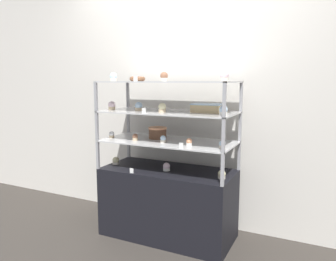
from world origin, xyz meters
TOP-DOWN VIEW (x-y plane):
  - ground_plane at (0.00, 0.00)m, footprint 20.00×20.00m
  - back_wall at (0.00, 0.41)m, footprint 8.00×0.05m
  - display_base at (0.00, 0.00)m, footprint 1.18×0.54m
  - display_riser_lower at (0.00, 0.00)m, footprint 1.18×0.54m
  - display_riser_middle at (0.00, 0.00)m, footprint 1.18×0.54m
  - display_riser_upper at (0.00, 0.00)m, footprint 1.18×0.54m
  - layer_cake_centerpiece at (-0.14, 0.06)m, footprint 0.17×0.17m
  - sheet_cake_frosted at (0.34, 0.07)m, footprint 0.25×0.17m
  - cupcake_0 at (-0.53, -0.06)m, footprint 0.06×0.06m
  - cupcake_1 at (0.01, -0.05)m, footprint 0.06×0.06m
  - cupcake_2 at (0.52, -0.07)m, footprint 0.06×0.06m
  - price_tag_0 at (-0.23, -0.25)m, footprint 0.04×0.00m
  - cupcake_3 at (-0.54, -0.09)m, footprint 0.05×0.05m
  - cupcake_4 at (-0.27, -0.12)m, footprint 0.05×0.05m
  - cupcake_5 at (-0.00, -0.10)m, footprint 0.05×0.05m
  - cupcake_6 at (0.25, -0.13)m, footprint 0.05×0.05m
  - cupcake_7 at (0.53, -0.11)m, footprint 0.05×0.05m
  - price_tag_1 at (0.23, -0.25)m, footprint 0.04×0.00m
  - cupcake_8 at (-0.53, -0.08)m, footprint 0.07×0.07m
  - cupcake_9 at (-0.26, -0.06)m, footprint 0.07×0.07m
  - cupcake_10 at (-0.01, -0.10)m, footprint 0.07×0.07m
  - cupcake_11 at (0.53, -0.11)m, footprint 0.07×0.07m
  - price_tag_2 at (-0.10, -0.25)m, footprint 0.04×0.00m
  - cupcake_12 at (-0.52, -0.07)m, footprint 0.07×0.07m
  - cupcake_13 at (0.01, -0.11)m, footprint 0.07×0.07m
  - cupcake_14 at (0.54, -0.14)m, footprint 0.07×0.07m
  - price_tag_3 at (-0.18, -0.25)m, footprint 0.04×0.00m
  - donut_glazed at (-0.31, -0.00)m, footprint 0.14×0.14m

SIDE VIEW (x-z plane):
  - ground_plane at x=0.00m, z-range 0.00..0.00m
  - display_base at x=0.00m, z-range 0.00..0.63m
  - price_tag_0 at x=-0.23m, z-range 0.63..0.67m
  - cupcake_0 at x=-0.53m, z-range 0.63..0.70m
  - cupcake_1 at x=0.01m, z-range 0.63..0.70m
  - cupcake_2 at x=0.52m, z-range 0.63..0.70m
  - display_riser_lower at x=0.00m, z-range 0.75..1.01m
  - price_tag_1 at x=0.23m, z-range 0.89..0.94m
  - cupcake_3 at x=-0.54m, z-range 0.89..0.95m
  - cupcake_4 at x=-0.27m, z-range 0.89..0.95m
  - cupcake_5 at x=0.00m, z-range 0.89..0.95m
  - cupcake_6 at x=0.25m, z-range 0.89..0.95m
  - cupcake_7 at x=0.53m, z-range 0.89..0.95m
  - layer_cake_centerpiece at x=-0.14m, z-range 0.89..1.00m
  - display_riser_middle at x=0.00m, z-range 1.01..1.27m
  - price_tag_2 at x=-0.10m, z-range 1.15..1.20m
  - cupcake_8 at x=-0.53m, z-range 1.15..1.23m
  - cupcake_9 at x=-0.26m, z-range 1.15..1.23m
  - cupcake_10 at x=-0.01m, z-range 1.15..1.23m
  - cupcake_11 at x=0.53m, z-range 1.15..1.23m
  - sheet_cake_frosted at x=0.34m, z-range 1.15..1.23m
  - back_wall at x=0.00m, z-range 0.00..2.60m
  - display_riser_upper at x=0.00m, z-range 1.27..1.53m
  - donut_glazed at x=-0.31m, z-range 1.42..1.46m
  - price_tag_3 at x=-0.18m, z-range 1.42..1.46m
  - cupcake_12 at x=-0.52m, z-range 1.41..1.49m
  - cupcake_13 at x=0.01m, z-range 1.41..1.49m
  - cupcake_14 at x=0.54m, z-range 1.41..1.49m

